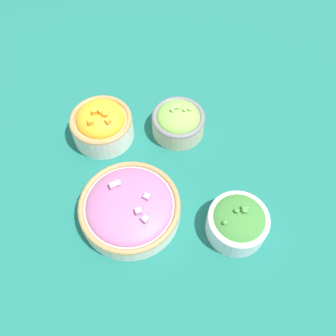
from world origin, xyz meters
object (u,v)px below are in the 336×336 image
bowl_squash (102,124)px  bowl_broccoli (238,222)px  bowl_lettuce (178,121)px  bowl_red_onion (130,207)px

bowl_squash → bowl_broccoli: bowl_squash is taller
bowl_lettuce → bowl_broccoli: (0.20, -0.17, 0.00)m
bowl_lettuce → bowl_red_onion: 0.23m
bowl_squash → bowl_red_onion: size_ratio=0.68×
bowl_broccoli → bowl_red_onion: (-0.20, -0.06, -0.01)m
bowl_lettuce → bowl_broccoli: bearing=-39.8°
bowl_squash → bowl_red_onion: (0.15, -0.14, -0.01)m
bowl_broccoli → bowl_red_onion: bearing=-163.3°
bowl_lettuce → bowl_red_onion: (0.00, -0.23, -0.01)m
bowl_squash → bowl_red_onion: 0.21m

